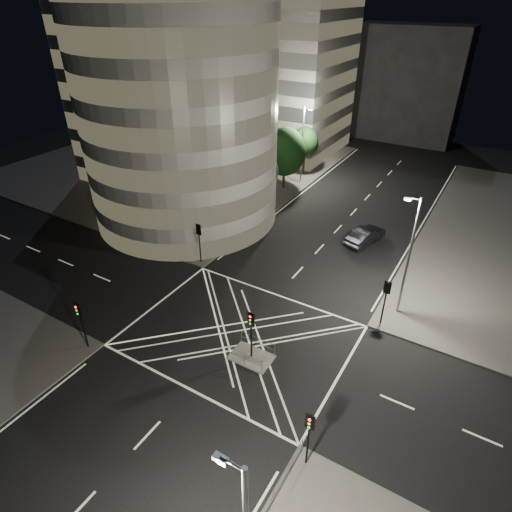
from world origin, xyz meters
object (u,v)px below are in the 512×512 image
Objects in this scene: traffic_signal_fl at (199,236)px; traffic_signal_island at (251,327)px; street_lamp_left_near at (224,190)px; street_lamp_right_far at (409,254)px; central_island at (251,357)px; traffic_signal_nl at (80,317)px; street_lamp_left_far at (303,143)px; sedan at (365,235)px; traffic_signal_fr at (386,295)px; traffic_signal_nr at (309,430)px.

traffic_signal_fl is 1.00× the size of traffic_signal_island.
street_lamp_left_near and street_lamp_right_far have the same top height.
street_lamp_left_near is (-0.64, 5.20, 2.63)m from traffic_signal_fl.
street_lamp_left_near reaches higher than traffic_signal_island.
traffic_signal_nl is (-10.80, -5.30, 2.84)m from central_island.
street_lamp_left_near reaches higher than traffic_signal_nl.
street_lamp_left_far is at bearing 109.95° from central_island.
traffic_signal_fl is (-10.80, 8.30, 2.84)m from central_island.
sedan is (12.28, 25.43, -2.07)m from traffic_signal_nl.
traffic_signal_fr is at bearing 128.51° from sedan.
traffic_signal_island is (10.80, -8.30, 0.00)m from traffic_signal_fl.
traffic_signal_nl and traffic_signal_nr have the same top height.
traffic_signal_nr is (17.60, 0.00, 0.00)m from traffic_signal_nl.
traffic_signal_fl is 0.40× the size of street_lamp_left_far.
street_lamp_left_near is (-11.44, 13.50, 5.47)m from central_island.
street_lamp_left_near is (-18.24, 18.80, 2.63)m from traffic_signal_nr.
sedan is (1.48, 20.13, -2.07)m from traffic_signal_island.
traffic_signal_nl is 18.99m from street_lamp_left_near.
traffic_signal_fr is 29.63m from street_lamp_left_far.
street_lamp_right_far is at bearing 54.70° from central_island.
street_lamp_left_near is 1.00× the size of street_lamp_right_far.
traffic_signal_fl is 5.86m from street_lamp_left_near.
traffic_signal_fl is 0.78× the size of sedan.
street_lamp_left_near is 15.26m from sedan.
central_island is 12.36m from traffic_signal_nl.
traffic_signal_fl and traffic_signal_nr have the same top height.
traffic_signal_nr is at bearing -37.69° from traffic_signal_fl.
street_lamp_left_far reaches higher than central_island.
traffic_signal_fr is at bearing -51.83° from street_lamp_left_far.
traffic_signal_island is at bearing -49.73° from street_lamp_left_near.
street_lamp_left_far reaches higher than traffic_signal_nr.
traffic_signal_fl is at bearing -173.12° from street_lamp_right_far.
central_island is 11.10m from traffic_signal_fr.
traffic_signal_island is 13.13m from street_lamp_right_far.
traffic_signal_nr is 41.15m from street_lamp_left_far.
traffic_signal_island is (-6.80, -8.30, 0.00)m from traffic_signal_fr.
street_lamp_right_far is at bearing 87.70° from traffic_signal_nr.
street_lamp_right_far is at bearing 136.03° from sedan.
traffic_signal_fl is 1.00× the size of traffic_signal_fr.
street_lamp_left_near reaches higher than traffic_signal_nr.
traffic_signal_nl reaches higher than central_island.
traffic_signal_island is 33.61m from street_lamp_left_far.
sedan is at bearing -41.35° from street_lamp_left_far.
traffic_signal_fr is 3.48m from street_lamp_right_far.
traffic_signal_nr is at bearing 116.12° from sedan.
traffic_signal_fl is 13.62m from traffic_signal_island.
traffic_signal_fl is at bearing -83.03° from street_lamp_left_near.
traffic_signal_nr is at bearing -90.00° from traffic_signal_fr.
street_lamp_right_far is at bearing 6.88° from traffic_signal_fl.
central_island is at bearing 100.10° from sedan.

